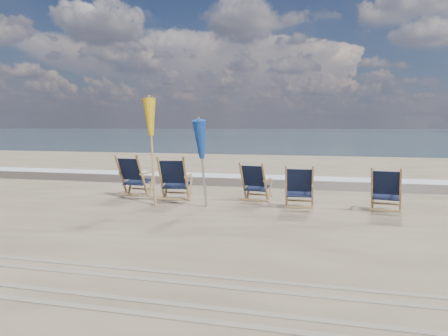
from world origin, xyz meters
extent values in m
plane|color=#324954|center=(0.00, 128.00, 0.00)|extent=(400.00, 400.00, 0.00)
cube|color=silver|center=(0.00, 8.30, 0.00)|extent=(200.00, 1.40, 0.01)
cube|color=#42362A|center=(0.00, 6.80, 0.00)|extent=(200.00, 2.60, 0.00)
cylinder|color=#A9804B|center=(-1.69, 2.11, 1.23)|extent=(0.06, 0.06, 2.45)
cone|color=gold|center=(-1.69, 2.11, 1.98)|extent=(0.30, 0.30, 0.85)
cylinder|color=#A5A5AD|center=(-0.43, 2.00, 0.99)|extent=(0.06, 0.06, 1.98)
cone|color=navy|center=(-0.43, 2.00, 1.50)|extent=(0.30, 0.30, 0.85)
camera|label=1|loc=(2.50, -7.17, 1.84)|focal=35.00mm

